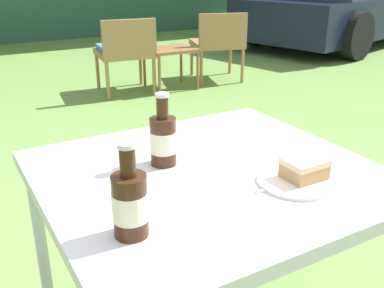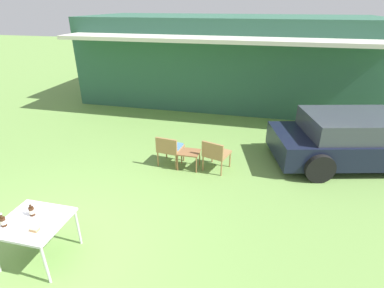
% 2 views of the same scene
% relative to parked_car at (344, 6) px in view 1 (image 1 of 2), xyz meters
% --- Properties ---
extents(parked_car, '(4.39, 2.72, 1.26)m').
position_rel_parked_car_xyz_m(parked_car, '(0.00, 0.00, 0.00)').
color(parked_car, black).
rests_on(parked_car, ground_plane).
extents(wicker_chair_cushioned, '(0.61, 0.61, 0.78)m').
position_rel_parked_car_xyz_m(wicker_chair_cushioned, '(-4.43, -1.19, -0.16)').
color(wicker_chair_cushioned, '#9E7547').
rests_on(wicker_chair_cushioned, ground_plane).
extents(wicker_chair_plain, '(0.68, 0.68, 0.78)m').
position_rel_parked_car_xyz_m(wicker_chair_plain, '(-3.29, -1.20, -0.16)').
color(wicker_chair_plain, '#9E7547').
rests_on(wicker_chair_plain, ground_plane).
extents(garden_side_table, '(0.51, 0.43, 0.44)m').
position_rel_parked_car_xyz_m(garden_side_table, '(-3.94, -1.25, -0.24)').
color(garden_side_table, brown).
rests_on(garden_side_table, ground_plane).
extents(patio_table, '(0.95, 0.88, 0.72)m').
position_rel_parked_car_xyz_m(patio_table, '(-5.52, -4.55, 0.04)').
color(patio_table, silver).
rests_on(patio_table, ground_plane).
extents(cake_on_plate, '(0.22, 0.22, 0.07)m').
position_rel_parked_car_xyz_m(cake_on_plate, '(-5.34, -4.74, 0.12)').
color(cake_on_plate, silver).
rests_on(cake_on_plate, patio_table).
extents(cola_bottle_near, '(0.08, 0.08, 0.22)m').
position_rel_parked_car_xyz_m(cola_bottle_near, '(-5.61, -4.44, 0.18)').
color(cola_bottle_near, '#381E0F').
rests_on(cola_bottle_near, patio_table).
extents(cola_bottle_far, '(0.08, 0.08, 0.22)m').
position_rel_parked_car_xyz_m(cola_bottle_far, '(-5.84, -4.75, 0.18)').
color(cola_bottle_far, '#381E0F').
rests_on(cola_bottle_far, patio_table).
extents(fork, '(0.17, 0.02, 0.01)m').
position_rel_parked_car_xyz_m(fork, '(-5.40, -4.74, 0.10)').
color(fork, silver).
rests_on(fork, patio_table).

